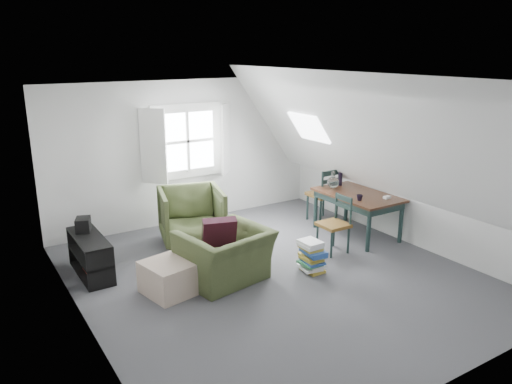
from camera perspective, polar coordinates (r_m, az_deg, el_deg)
floor at (r=6.95m, az=2.13°, el=-9.51°), size 5.50×5.50×0.00m
ceiling at (r=6.29m, az=2.37°, el=11.51°), size 5.50×5.50×0.00m
wall_back at (r=8.85m, az=-7.90°, el=4.52°), size 5.00×0.00×5.00m
wall_front at (r=4.64m, az=21.97°, el=-7.32°), size 5.00×0.00×5.00m
wall_left at (r=5.55m, az=-19.61°, el=-3.27°), size 0.00×5.50×5.50m
wall_right at (r=8.15m, az=16.93°, el=2.97°), size 0.00×5.50×5.50m
slope_left at (r=5.67m, az=-10.76°, el=3.32°), size 3.19×5.50×4.48m
slope_right at (r=7.36m, az=12.35°, el=6.13°), size 3.19×5.50×4.48m
dormer_window at (r=8.74m, az=-7.74°, el=5.73°), size 1.71×0.35×1.30m
skylight at (r=8.33m, az=6.06°, el=7.33°), size 0.35×0.75×0.47m
armchair_near at (r=6.82m, az=-3.52°, el=-10.05°), size 1.25×1.14×0.71m
armchair_far at (r=8.13m, az=-7.25°, el=-5.71°), size 1.18×1.20×0.90m
throw_pillow at (r=6.69m, az=-4.24°, el=-4.75°), size 0.51×0.38×0.47m
ottoman at (r=6.51m, az=-9.69°, el=-9.55°), size 0.74×0.74×0.42m
dining_table at (r=8.36m, az=11.52°, el=-0.80°), size 0.86×1.43×0.71m
demijohn at (r=8.52m, az=8.79°, el=1.14°), size 0.20×0.20×0.28m
vase_twigs at (r=8.75m, az=9.61°, el=1.57°), size 0.07×0.08×0.57m
cup at (r=7.96m, az=11.73°, el=-0.96°), size 0.10×0.10×0.09m
paper_box at (r=8.16m, az=14.75°, el=-0.59°), size 0.12×0.08×0.04m
dining_chair_far at (r=8.95m, az=7.77°, el=-0.22°), size 0.46×0.46×0.98m
dining_chair_near at (r=7.65m, az=9.03°, el=-3.56°), size 0.41×0.41×0.87m
media_shelf at (r=7.22m, az=-18.31°, el=-7.19°), size 0.36×1.08×0.55m
electronics_box at (r=7.34m, az=-19.14°, el=-3.59°), size 0.27×0.31×0.21m
magazine_stack at (r=7.02m, az=6.38°, el=-7.31°), size 0.34×0.40×0.45m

